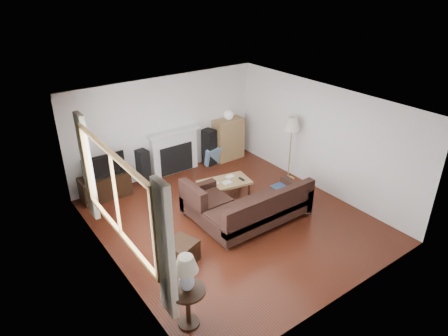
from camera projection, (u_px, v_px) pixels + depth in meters
room at (233, 167)px, 7.78m from camera, size 5.10×5.60×2.54m
window at (115, 195)px, 6.21m from camera, size 0.12×2.74×1.54m
curtain_near at (166, 251)px, 5.20m from camera, size 0.10×0.35×2.10m
curtain_far at (87, 167)px, 7.41m from camera, size 0.10×0.35×2.10m
fireplace at (175, 152)px, 10.07m from camera, size 1.40×0.26×1.15m
tv_stand at (105, 186)px, 9.08m from camera, size 1.09×0.49×0.55m
television at (102, 165)px, 8.84m from camera, size 0.95×0.12×0.55m
speaker_left at (143, 167)px, 9.58m from camera, size 0.28×0.32×0.88m
speaker_right at (209, 147)px, 10.55m from camera, size 0.33×0.37×0.97m
bookshelf at (228, 139)px, 10.83m from camera, size 0.82×0.39×1.13m
globe_lamp at (228, 115)px, 10.52m from camera, size 0.25×0.25×0.25m
sectional_sofa at (259, 207)px, 8.05m from camera, size 2.44×1.78×0.79m
coffee_table at (225, 190)px, 9.03m from camera, size 1.23×0.81×0.45m
footstool at (181, 252)px, 7.08m from camera, size 0.62×0.62×0.41m
floor_lamp at (290, 150)px, 9.59m from camera, size 0.52×0.52×1.63m
side_table at (188, 307)px, 5.76m from camera, size 0.53×0.53×0.66m
table_lamp at (186, 274)px, 5.49m from camera, size 0.35×0.35×0.57m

